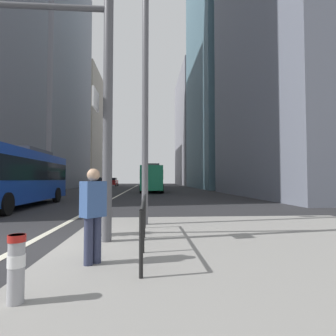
{
  "coord_description": "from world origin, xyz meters",
  "views": [
    {
      "loc": [
        2.9,
        -6.28,
        1.55
      ],
      "look_at": [
        5.88,
        35.0,
        3.29
      ],
      "focal_mm": 29.24,
      "sensor_mm": 36.0,
      "label": 1
    }
  ],
  "objects_px": {
    "city_bus_blue_oncoming": "(15,174)",
    "bollard_left": "(16,265)",
    "city_bus_red_receding": "(152,177)",
    "car_receding_near": "(154,182)",
    "car_receding_far": "(146,183)",
    "street_lamp_post": "(145,63)",
    "pedestrian_waiting": "(93,211)",
    "car_oncoming_mid": "(98,182)",
    "car_oncoming_far": "(113,182)",
    "city_bus_red_distant": "(151,178)",
    "traffic_signal_gantry": "(31,69)"
  },
  "relations": [
    {
      "from": "city_bus_red_receding",
      "to": "street_lamp_post",
      "type": "relative_size",
      "value": 1.36
    },
    {
      "from": "traffic_signal_gantry",
      "to": "city_bus_red_distant",
      "type": "bearing_deg",
      "value": 86.09
    },
    {
      "from": "city_bus_blue_oncoming",
      "to": "car_oncoming_mid",
      "type": "distance_m",
      "value": 39.21
    },
    {
      "from": "car_receding_far",
      "to": "car_receding_near",
      "type": "bearing_deg",
      "value": 85.14
    },
    {
      "from": "city_bus_blue_oncoming",
      "to": "car_oncoming_far",
      "type": "relative_size",
      "value": 2.63
    },
    {
      "from": "car_receding_far",
      "to": "street_lamp_post",
      "type": "xyz_separation_m",
      "value": [
        0.25,
        -36.18,
        4.3
      ]
    },
    {
      "from": "street_lamp_post",
      "to": "bollard_left",
      "type": "bearing_deg",
      "value": -104.54
    },
    {
      "from": "car_receding_far",
      "to": "city_bus_blue_oncoming",
      "type": "bearing_deg",
      "value": -103.46
    },
    {
      "from": "car_oncoming_mid",
      "to": "car_receding_near",
      "type": "bearing_deg",
      "value": 37.23
    },
    {
      "from": "car_oncoming_far",
      "to": "bollard_left",
      "type": "relative_size",
      "value": 5.36
    },
    {
      "from": "city_bus_red_receding",
      "to": "bollard_left",
      "type": "height_order",
      "value": "city_bus_red_receding"
    },
    {
      "from": "car_receding_near",
      "to": "city_bus_red_receding",
      "type": "bearing_deg",
      "value": -91.49
    },
    {
      "from": "car_oncoming_mid",
      "to": "traffic_signal_gantry",
      "type": "xyz_separation_m",
      "value": [
        7.26,
        -48.44,
        3.08
      ]
    },
    {
      "from": "city_bus_blue_oncoming",
      "to": "bollard_left",
      "type": "bearing_deg",
      "value": -64.75
    },
    {
      "from": "car_receding_near",
      "to": "traffic_signal_gantry",
      "type": "distance_m",
      "value": 57.12
    },
    {
      "from": "car_oncoming_mid",
      "to": "pedestrian_waiting",
      "type": "height_order",
      "value": "car_oncoming_mid"
    },
    {
      "from": "city_bus_blue_oncoming",
      "to": "city_bus_red_distant",
      "type": "bearing_deg",
      "value": 78.29
    },
    {
      "from": "car_receding_far",
      "to": "bollard_left",
      "type": "bearing_deg",
      "value": -91.57
    },
    {
      "from": "city_bus_red_distant",
      "to": "car_oncoming_mid",
      "type": "height_order",
      "value": "city_bus_red_distant"
    },
    {
      "from": "city_bus_blue_oncoming",
      "to": "city_bus_red_receding",
      "type": "xyz_separation_m",
      "value": [
        7.8,
        19.04,
        0.0
      ]
    },
    {
      "from": "pedestrian_waiting",
      "to": "city_bus_red_receding",
      "type": "bearing_deg",
      "value": 87.35
    },
    {
      "from": "city_bus_red_distant",
      "to": "car_oncoming_mid",
      "type": "distance_m",
      "value": 10.59
    },
    {
      "from": "city_bus_red_receding",
      "to": "car_receding_near",
      "type": "distance_m",
      "value": 28.56
    },
    {
      "from": "car_oncoming_mid",
      "to": "bollard_left",
      "type": "distance_m",
      "value": 52.18
    },
    {
      "from": "car_oncoming_far",
      "to": "traffic_signal_gantry",
      "type": "bearing_deg",
      "value": -84.57
    },
    {
      "from": "car_oncoming_mid",
      "to": "car_oncoming_far",
      "type": "xyz_separation_m",
      "value": [
        1.78,
        9.27,
        -0.0
      ]
    },
    {
      "from": "city_bus_red_distant",
      "to": "car_receding_near",
      "type": "bearing_deg",
      "value": 86.17
    },
    {
      "from": "car_oncoming_mid",
      "to": "car_receding_near",
      "type": "relative_size",
      "value": 1.0
    },
    {
      "from": "car_oncoming_mid",
      "to": "car_oncoming_far",
      "type": "relative_size",
      "value": 1.12
    },
    {
      "from": "city_bus_blue_oncoming",
      "to": "car_receding_near",
      "type": "distance_m",
      "value": 48.35
    },
    {
      "from": "city_bus_red_receding",
      "to": "bollard_left",
      "type": "bearing_deg",
      "value": -93.58
    },
    {
      "from": "street_lamp_post",
      "to": "car_receding_near",
      "type": "bearing_deg",
      "value": 88.62
    },
    {
      "from": "car_receding_near",
      "to": "traffic_signal_gantry",
      "type": "xyz_separation_m",
      "value": [
        -3.88,
        -56.9,
        3.08
      ]
    },
    {
      "from": "car_receding_near",
      "to": "car_oncoming_mid",
      "type": "bearing_deg",
      "value": -142.77
    },
    {
      "from": "city_bus_blue_oncoming",
      "to": "street_lamp_post",
      "type": "height_order",
      "value": "street_lamp_post"
    },
    {
      "from": "city_bus_blue_oncoming",
      "to": "bollard_left",
      "type": "xyz_separation_m",
      "value": [
        5.84,
        -12.38,
        -1.25
      ]
    },
    {
      "from": "city_bus_blue_oncoming",
      "to": "car_receding_near",
      "type": "xyz_separation_m",
      "value": [
        8.55,
        47.58,
        -0.84
      ]
    },
    {
      "from": "city_bus_red_receding",
      "to": "car_receding_near",
      "type": "height_order",
      "value": "city_bus_red_receding"
    },
    {
      "from": "city_bus_red_distant",
      "to": "pedestrian_waiting",
      "type": "bearing_deg",
      "value": -91.75
    },
    {
      "from": "car_oncoming_mid",
      "to": "car_receding_near",
      "type": "height_order",
      "value": "same"
    },
    {
      "from": "car_receding_far",
      "to": "pedestrian_waiting",
      "type": "height_order",
      "value": "car_receding_far"
    },
    {
      "from": "bollard_left",
      "to": "pedestrian_waiting",
      "type": "bearing_deg",
      "value": 67.9
    },
    {
      "from": "car_receding_near",
      "to": "city_bus_blue_oncoming",
      "type": "bearing_deg",
      "value": -100.18
    },
    {
      "from": "car_oncoming_far",
      "to": "street_lamp_post",
      "type": "bearing_deg",
      "value": -81.73
    },
    {
      "from": "traffic_signal_gantry",
      "to": "bollard_left",
      "type": "bearing_deg",
      "value": -69.05
    },
    {
      "from": "car_oncoming_mid",
      "to": "car_receding_near",
      "type": "xyz_separation_m",
      "value": [
        11.14,
        8.47,
        0.0
      ]
    },
    {
      "from": "bollard_left",
      "to": "pedestrian_waiting",
      "type": "xyz_separation_m",
      "value": [
        0.57,
        1.41,
        0.44
      ]
    },
    {
      "from": "city_bus_red_distant",
      "to": "pedestrian_waiting",
      "type": "height_order",
      "value": "city_bus_red_distant"
    },
    {
      "from": "city_bus_blue_oncoming",
      "to": "street_lamp_post",
      "type": "relative_size",
      "value": 1.36
    },
    {
      "from": "city_bus_red_receding",
      "to": "city_bus_red_distant",
      "type": "xyz_separation_m",
      "value": [
        0.12,
        19.16,
        0.0
      ]
    }
  ]
}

